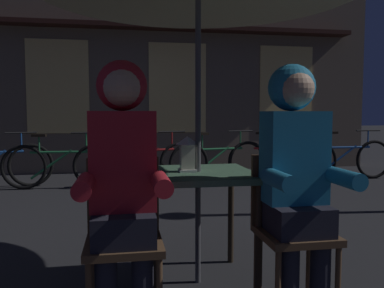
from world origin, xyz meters
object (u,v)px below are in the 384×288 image
(person_left_hooded, at_px, (123,166))
(bicycle_third, at_px, (148,163))
(bicycle_second, at_px, (60,165))
(cafe_table, at_px, (198,187))
(lantern, at_px, (187,153))
(person_right_hooded, at_px, (296,162))
(chair_left, at_px, (124,229))
(bicycle_furthest, at_px, (346,159))
(bicycle_fourth, at_px, (218,161))
(chair_right, at_px, (290,221))
(bicycle_fifth, at_px, (279,160))

(person_left_hooded, bearing_deg, bicycle_third, 84.56)
(bicycle_second, bearing_deg, cafe_table, -68.57)
(lantern, distance_m, bicycle_third, 3.67)
(cafe_table, xyz_separation_m, person_right_hooded, (0.48, -0.43, 0.21))
(chair_left, height_order, bicycle_furthest, chair_left)
(lantern, height_order, bicycle_fourth, lantern)
(cafe_table, distance_m, chair_right, 0.62)
(chair_right, relative_size, bicycle_fifth, 0.52)
(person_right_hooded, xyz_separation_m, bicycle_second, (-1.88, 4.00, -0.50))
(person_right_hooded, bearing_deg, chair_right, 90.00)
(bicycle_furthest, bearing_deg, bicycle_fifth, 178.93)
(bicycle_second, xyz_separation_m, bicycle_third, (1.31, 0.08, 0.00))
(lantern, relative_size, person_right_hooded, 0.17)
(person_right_hooded, bearing_deg, cafe_table, 138.43)
(bicycle_fourth, bearing_deg, person_left_hooded, -110.30)
(chair_right, height_order, person_right_hooded, person_right_hooded)
(person_right_hooded, relative_size, bicycle_fourth, 0.84)
(bicycle_second, bearing_deg, chair_left, -76.82)
(chair_right, bearing_deg, person_right_hooded, -90.00)
(person_left_hooded, bearing_deg, cafe_table, 41.57)
(lantern, relative_size, chair_right, 0.27)
(bicycle_third, xyz_separation_m, bicycle_furthest, (3.32, -0.06, 0.00))
(chair_right, height_order, bicycle_furthest, chair_right)
(chair_right, bearing_deg, bicycle_furthest, 55.23)
(chair_right, height_order, bicycle_second, chair_right)
(cafe_table, height_order, bicycle_second, bicycle_second)
(lantern, bearing_deg, bicycle_furthest, 47.32)
(bicycle_fifth, bearing_deg, bicycle_furthest, -1.07)
(lantern, height_order, bicycle_furthest, lantern)
(person_left_hooded, xyz_separation_m, bicycle_second, (-0.92, 4.00, -0.50))
(bicycle_third, bearing_deg, bicycle_fifth, -0.98)
(cafe_table, bearing_deg, person_right_hooded, -41.57)
(person_left_hooded, relative_size, bicycle_fourth, 0.84)
(chair_left, distance_m, bicycle_third, 4.04)
(person_right_hooded, relative_size, bicycle_second, 0.83)
(bicycle_second, xyz_separation_m, bicycle_fifth, (3.45, 0.04, 0.00))
(person_left_hooded, height_order, bicycle_fourth, person_left_hooded)
(chair_right, bearing_deg, cafe_table, 142.45)
(person_left_hooded, bearing_deg, chair_left, 90.00)
(chair_right, bearing_deg, bicycle_third, 98.08)
(person_left_hooded, distance_m, bicycle_fourth, 4.40)
(cafe_table, relative_size, chair_right, 0.85)
(cafe_table, relative_size, chair_left, 0.85)
(lantern, height_order, person_left_hooded, person_left_hooded)
(cafe_table, relative_size, bicycle_fourth, 0.45)
(bicycle_fifth, bearing_deg, person_left_hooded, -121.97)
(bicycle_second, distance_m, bicycle_fourth, 2.44)
(bicycle_fifth, distance_m, bicycle_furthest, 1.19)
(lantern, distance_m, bicycle_furthest, 4.90)
(bicycle_second, bearing_deg, bicycle_furthest, 0.24)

